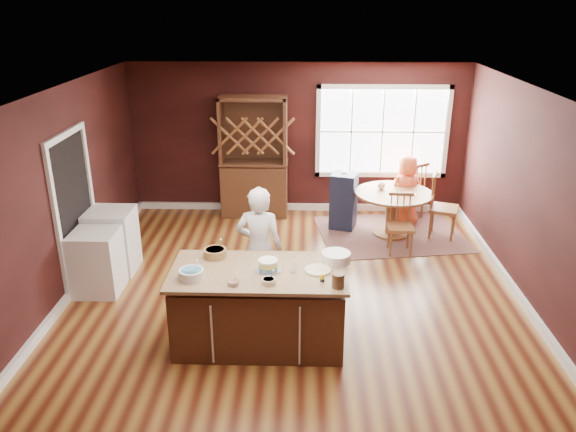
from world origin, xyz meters
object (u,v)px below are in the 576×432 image
Objects in this scene: high_chair at (344,200)px; seated_woman at (406,191)px; hutch at (254,157)px; layer_cake at (268,265)px; baker at (259,249)px; washer at (97,262)px; chair_north at (410,189)px; kitchen_island at (259,308)px; toddler at (347,182)px; chair_south at (401,225)px; dryer at (112,241)px; dining_table at (393,205)px; chair_east at (444,206)px.

seated_woman is at bearing 23.92° from high_chair.
seated_woman is at bearing -9.37° from hutch.
baker is at bearing 101.42° from layer_cake.
baker reaches higher than washer.
kitchen_island is at bearing 23.65° from chair_north.
high_chair is 0.47× the size of hutch.
chair_south is at bearing -54.67° from toddler.
seated_woman is at bearing 29.02° from washer.
high_chair is at bearing 72.89° from layer_cake.
layer_cake is 0.33× the size of dryer.
seated_woman is 5.16m from washer.
chair_north reaches higher than dining_table.
kitchen_island is 2.87m from dryer.
seated_woman is 1.45× the size of washer.
baker is 3.70m from chair_east.
baker is 1.88× the size of washer.
chair_south is 0.44× the size of hutch.
chair_east is 0.74m from seated_woman.
seated_woman is at bearing 59.38° from layer_cake.
seated_woman is at bearing 4.56° from toddler.
seated_woman is 1.24× the size of high_chair.
hutch is 2.33× the size of dryer.
kitchen_island is 2.53m from washer.
dining_table is 1.02× the size of seated_woman.
chair_north is (0.41, 0.80, -0.00)m from dining_table.
dryer is (-4.25, -0.70, -0.01)m from chair_south.
chair_north is 2.84m from hutch.
dryer is (-2.37, 1.76, -0.52)m from layer_cake.
washer is (-2.26, 1.13, -0.01)m from kitchen_island.
dining_table is 0.90m from chair_north.
washer is (-5.06, -2.01, -0.11)m from chair_east.
hutch is at bearing -28.36° from seated_woman.
hutch reaches higher than high_chair.
chair_south is 1.37m from toddler.
toddler reaches higher than dining_table.
seated_woman is 2.72m from hutch.
chair_east is at bearing 40.80° from chair_south.
baker reaches higher than seated_woman.
dining_table is 1.26× the size of high_chair.
layer_cake is 0.30× the size of high_chair.
chair_east reaches higher than toddler.
chair_south is at bearing -134.32° from baker.
seated_woman is at bearing -122.69° from baker.
seated_woman is at bearing 78.52° from chair_south.
layer_cake is 3.14m from chair_south.
dining_table is at bearing 18.67° from dryer.
chair_east is (0.83, -0.06, 0.01)m from dining_table.
baker is at bearing -130.11° from dining_table.
high_chair is at bearing 96.54° from chair_east.
baker is at bearing 93.72° from kitchen_island.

